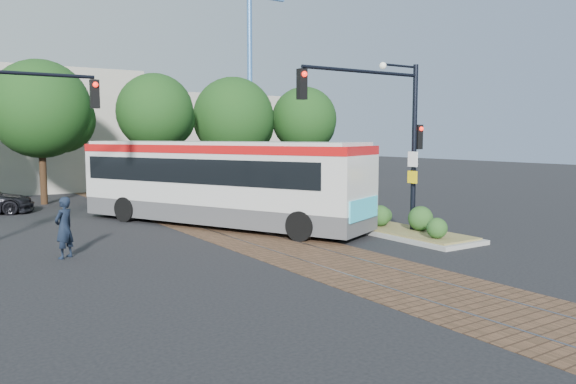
# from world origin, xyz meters

# --- Properties ---
(ground) EXTENTS (120.00, 120.00, 0.00)m
(ground) POSITION_xyz_m (0.00, 0.00, 0.00)
(ground) COLOR black
(ground) RESTS_ON ground
(trackbed) EXTENTS (3.60, 40.00, 0.02)m
(trackbed) POSITION_xyz_m (0.00, 4.00, 0.01)
(trackbed) COLOR brown
(trackbed) RESTS_ON ground
(tree_row) EXTENTS (26.40, 5.60, 7.67)m
(tree_row) POSITION_xyz_m (1.21, 16.42, 4.85)
(tree_row) COLOR #382314
(tree_row) RESTS_ON ground
(warehouses) EXTENTS (40.00, 13.00, 8.00)m
(warehouses) POSITION_xyz_m (-0.53, 28.75, 3.81)
(warehouses) COLOR #ADA899
(warehouses) RESTS_ON ground
(crane) EXTENTS (8.00, 0.50, 18.00)m
(crane) POSITION_xyz_m (18.00, 34.00, 10.88)
(crane) COLOR #3F72B2
(crane) RESTS_ON ground
(city_bus) EXTENTS (7.94, 12.72, 3.43)m
(city_bus) POSITION_xyz_m (0.09, 5.18, 1.91)
(city_bus) COLOR #474749
(city_bus) RESTS_ON ground
(traffic_island) EXTENTS (2.20, 5.20, 1.13)m
(traffic_island) POSITION_xyz_m (4.82, -0.90, 0.33)
(traffic_island) COLOR gray
(traffic_island) RESTS_ON ground
(signal_pole_main) EXTENTS (5.49, 0.46, 6.00)m
(signal_pole_main) POSITION_xyz_m (3.86, -0.81, 4.16)
(signal_pole_main) COLOR black
(signal_pole_main) RESTS_ON ground
(officer) EXTENTS (0.81, 0.76, 1.85)m
(officer) POSITION_xyz_m (-6.52, 2.11, 0.93)
(officer) COLOR black
(officer) RESTS_ON ground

